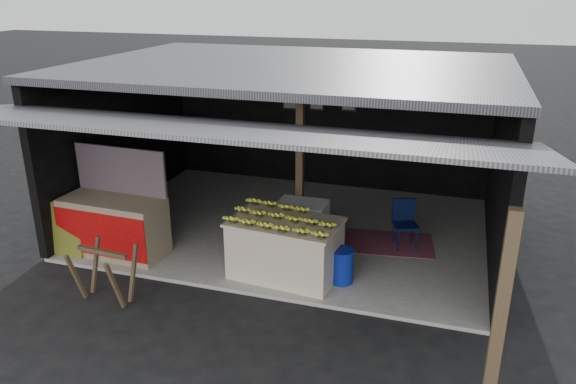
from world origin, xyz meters
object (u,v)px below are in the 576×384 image
(white_crate, at_px, (302,227))
(sawhorse, at_px, (104,269))
(banana_table, at_px, (285,248))
(plastic_chair, at_px, (405,219))
(water_barrel, at_px, (342,267))
(neighbor_stall, at_px, (114,223))

(white_crate, xyz_separation_m, sawhorse, (-2.26, -2.24, 0.01))
(banana_table, height_order, sawhorse, banana_table)
(banana_table, relative_size, plastic_chair, 2.10)
(white_crate, height_order, water_barrel, white_crate)
(white_crate, xyz_separation_m, plastic_chair, (1.59, 0.76, 0.04))
(white_crate, height_order, plastic_chair, white_crate)
(white_crate, relative_size, neighbor_stall, 0.51)
(water_barrel, bearing_deg, white_crate, 136.67)
(sawhorse, bearing_deg, white_crate, 49.35)
(neighbor_stall, bearing_deg, water_barrel, 4.46)
(sawhorse, distance_m, plastic_chair, 4.87)
(neighbor_stall, bearing_deg, white_crate, 20.00)
(sawhorse, xyz_separation_m, water_barrel, (3.11, 1.44, -0.20))
(water_barrel, height_order, plastic_chair, plastic_chair)
(banana_table, bearing_deg, plastic_chair, 50.47)
(banana_table, distance_m, white_crate, 0.85)
(neighbor_stall, bearing_deg, plastic_chair, 22.89)
(banana_table, relative_size, neighbor_stall, 0.99)
(banana_table, bearing_deg, water_barrel, 8.60)
(plastic_chair, bearing_deg, neighbor_stall, 178.21)
(water_barrel, bearing_deg, neighbor_stall, -178.06)
(neighbor_stall, xyz_separation_m, sawhorse, (0.69, -1.31, -0.07))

